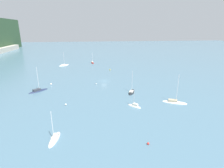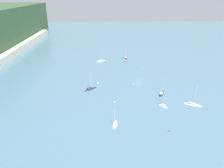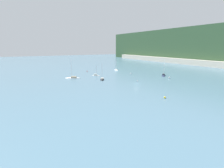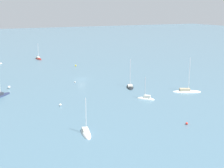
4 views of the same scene
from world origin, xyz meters
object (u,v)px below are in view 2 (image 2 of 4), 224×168
Objects in this scene: sailboat_0 at (115,125)px; mooring_buoy_2 at (98,83)px; sailboat_5 at (101,61)px; sailboat_3 at (193,105)px; mooring_buoy_1 at (133,84)px; sailboat_4 at (90,89)px; mooring_buoy_4 at (169,131)px; mooring_buoy_3 at (115,102)px; mooring_buoy_0 at (143,68)px; sailboat_1 at (161,94)px; sailboat_6 at (126,59)px; sailboat_2 at (163,106)px.

sailboat_0 is 9.80× the size of mooring_buoy_2.
sailboat_3 is at bearing -97.17° from sailboat_5.
sailboat_3 is at bearing -133.78° from mooring_buoy_1.
sailboat_5 is 19.12× the size of mooring_buoy_1.
sailboat_0 is at bearing -168.52° from mooring_buoy_2.
sailboat_4 reaches higher than mooring_buoy_2.
sailboat_3 is 28.50m from mooring_buoy_4.
mooring_buoy_3 is (-23.20, 12.06, 0.07)m from mooring_buoy_1.
mooring_buoy_3 is 33.44m from mooring_buoy_4.
mooring_buoy_1 is at bearing -28.40° from sailboat_4.
mooring_buoy_0 is (56.19, 16.89, 0.20)m from sailboat_3.
mooring_buoy_2 is (-47.80, 0.34, 0.34)m from sailboat_5.
sailboat_1 is 19.82m from mooring_buoy_1.
sailboat_4 is 19.92× the size of mooring_buoy_4.
mooring_buoy_3 is 1.19× the size of mooring_buoy_4.
mooring_buoy_1 is 49.56m from mooring_buoy_4.
sailboat_5 reaches higher than sailboat_6.
sailboat_1 is 28.17m from mooring_buoy_3.
sailboat_2 is 10.37× the size of mooring_buoy_0.
sailboat_6 reaches higher than mooring_buoy_4.
sailboat_4 is 1.09× the size of sailboat_5.
sailboat_2 is 21.14m from mooring_buoy_4.
mooring_buoy_1 is (-29.86, 10.57, -0.08)m from mooring_buoy_0.
sailboat_3 is (1.26, -15.54, -0.01)m from sailboat_2.
mooring_buoy_0 is 1.28× the size of mooring_buoy_1.
sailboat_2 is 0.79× the size of sailboat_6.
sailboat_1 is at bearing -54.82° from sailboat_2.
sailboat_5 is 1.14× the size of sailboat_6.
mooring_buoy_0 is at bearing 30.71° from sailboat_1.
sailboat_0 is at bearing 163.95° from mooring_buoy_1.
sailboat_2 is (-13.99, 2.49, 0.07)m from sailboat_1.
mooring_buoy_1 is 0.80× the size of mooring_buoy_3.
sailboat_2 is at bearing -131.23° from mooring_buoy_2.
sailboat_1 is 1.42× the size of sailboat_2.
sailboat_6 is 16.74× the size of mooring_buoy_1.
mooring_buoy_0 is at bearing -71.78° from sailboat_5.
sailboat_2 is 84.25m from sailboat_5.
sailboat_6 is 56.44m from mooring_buoy_1.
sailboat_2 reaches higher than mooring_buoy_2.
sailboat_1 is at bearing -70.06° from mooring_buoy_3.
sailboat_1 is 15.06× the size of mooring_buoy_3.
mooring_buoy_1 is (-56.44, -0.10, 0.15)m from sailboat_6.
sailboat_1 is 14.21m from sailboat_2.
mooring_buoy_4 is (-48.60, -9.69, 0.01)m from mooring_buoy_1.
mooring_buoy_3 is (20.38, -0.48, 0.26)m from sailboat_0.
sailboat_2 is 0.69× the size of sailboat_5.
sailboat_5 is at bearing 23.31° from mooring_buoy_1.
mooring_buoy_0 is (-26.58, -10.67, 0.22)m from sailboat_6.
sailboat_6 reaches higher than sailboat_2.
mooring_buoy_3 is (-25.17, -9.74, -0.10)m from mooring_buoy_2.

